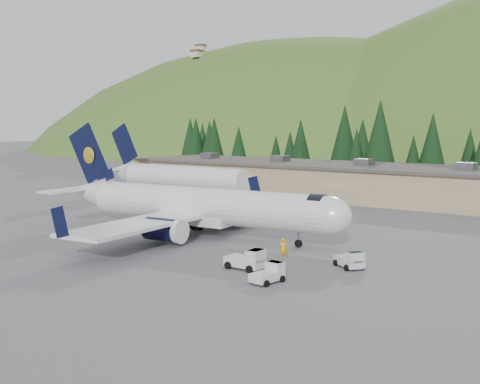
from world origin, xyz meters
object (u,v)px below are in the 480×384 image
(second_airliner, at_px, (170,176))
(baggage_tug_c, at_px, (269,274))
(terminal_building, at_px, (334,180))
(airliner, at_px, (197,206))
(ramp_worker, at_px, (283,248))
(baggage_tug_b, at_px, (351,260))
(baggage_tug_a, at_px, (248,260))

(second_airliner, bearing_deg, baggage_tug_c, -39.55)
(second_airliner, height_order, terminal_building, second_airliner)
(airliner, xyz_separation_m, baggage_tug_c, (15.92, -10.80, -2.43))
(airliner, distance_m, baggage_tug_c, 19.39)
(baggage_tug_c, height_order, ramp_worker, ramp_worker)
(ramp_worker, bearing_deg, terminal_building, -109.06)
(airliner, xyz_separation_m, baggage_tug_b, (18.87, -3.56, -2.41))
(baggage_tug_b, bearing_deg, baggage_tug_c, -77.20)
(airliner, relative_size, terminal_building, 0.49)
(airliner, bearing_deg, second_airliner, 131.96)
(second_airliner, bearing_deg, ramp_worker, -35.22)
(second_airliner, distance_m, baggage_tug_c, 51.73)
(terminal_building, bearing_deg, second_airliner, -141.22)
(baggage_tug_a, relative_size, baggage_tug_c, 1.14)
(terminal_building, bearing_deg, ramp_worker, -68.26)
(baggage_tug_c, relative_size, terminal_building, 0.04)
(second_airliner, xyz_separation_m, baggage_tug_b, (42.78, -25.65, -2.67))
(baggage_tug_a, xyz_separation_m, ramp_worker, (0.19, 4.90, 0.13))
(baggage_tug_a, bearing_deg, baggage_tug_c, -31.06)
(baggage_tug_c, distance_m, terminal_building, 52.84)
(second_airliner, distance_m, terminal_building, 25.55)
(baggage_tug_a, height_order, terminal_building, terminal_building)
(airliner, height_order, baggage_tug_c, airliner)
(baggage_tug_c, bearing_deg, second_airliner, 57.99)
(second_airliner, distance_m, ramp_worker, 44.86)
(baggage_tug_b, bearing_deg, ramp_worker, -143.37)
(second_airliner, relative_size, baggage_tug_a, 8.63)
(terminal_building, distance_m, ramp_worker, 45.06)
(baggage_tug_a, height_order, baggage_tug_c, baggage_tug_a)
(baggage_tug_c, height_order, terminal_building, terminal_building)
(terminal_building, bearing_deg, baggage_tug_a, -70.57)
(second_airliner, distance_m, baggage_tug_a, 47.70)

